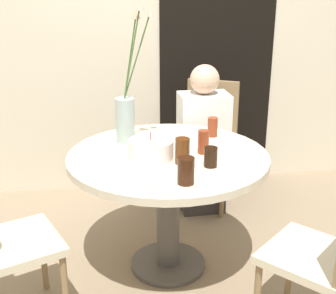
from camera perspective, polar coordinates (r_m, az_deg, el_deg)
The scene contains 15 objects.
ground_plane at distance 2.87m, azimuth -0.00°, elevation -14.23°, with size 16.00×16.00×0.00m, color #89755B.
wall_back at distance 3.59m, azimuth -3.36°, elevation 15.07°, with size 8.00×0.05×2.60m.
doorway_panel at distance 3.71m, azimuth 6.00°, elevation 10.87°, with size 0.90×0.01×2.05m.
dining_table at distance 2.59m, azimuth -0.00°, elevation -3.73°, with size 1.09×1.09×0.71m.
chair_right_flank at distance 3.45m, azimuth 4.95°, elevation 1.32°, with size 0.54×0.54×0.91m.
chair_near_front at distance 2.21m, azimuth 19.29°, elevation -11.40°, with size 0.56×0.56×0.91m.
birthday_cake at distance 2.46m, azimuth -2.10°, elevation -0.24°, with size 0.24×0.24×0.14m.
flower_vase at distance 2.67m, azimuth -5.07°, elevation 4.41°, with size 0.22×0.20×0.79m.
side_plate at distance 2.20m, azimuth -4.04°, elevation -4.18°, with size 0.22×0.22×0.01m.
drink_glass_0 at distance 2.36m, azimuth 5.23°, elevation -1.22°, with size 0.07×0.07×0.10m.
drink_glass_1 at distance 2.53m, azimuth 4.34°, elevation 0.64°, with size 0.06×0.06×0.13m.
drink_glass_2 at distance 2.39m, azimuth 1.76°, elevation -0.49°, with size 0.07×0.07×0.14m.
drink_glass_3 at distance 2.81m, azimuth 5.45°, elevation 2.44°, with size 0.06×0.06×0.11m.
drink_glass_4 at distance 2.16m, azimuth 2.20°, elevation -2.91°, with size 0.08×0.08×0.13m.
person_boy at distance 3.30m, azimuth 4.28°, elevation 0.31°, with size 0.34×0.24×1.07m.
Camera 1 is at (-0.39, -2.33, 1.63)m, focal length 50.00 mm.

